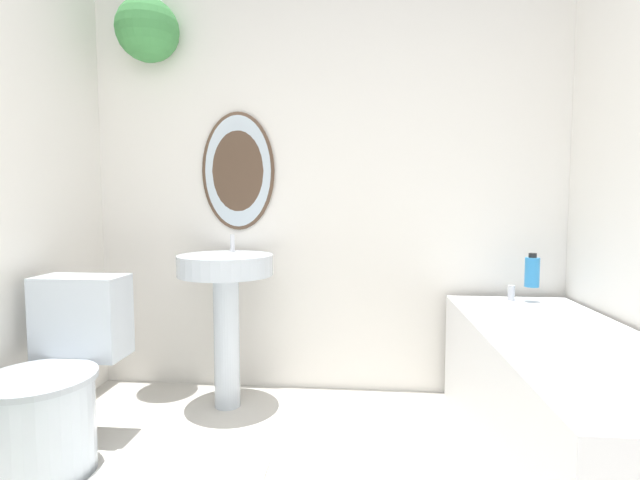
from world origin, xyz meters
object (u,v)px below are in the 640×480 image
toilet (54,389)px  shampoo_bottle (532,271)px  pedestal_sink (226,290)px  bathtub (566,407)px

toilet → shampoo_bottle: shampoo_bottle is taller
pedestal_sink → shampoo_bottle: 1.60m
toilet → bathtub: toilet is taller
pedestal_sink → shampoo_bottle: size_ratio=5.21×
bathtub → shampoo_bottle: shampoo_bottle is taller
bathtub → toilet: bearing=-178.7°
toilet → pedestal_sink: (0.56, 0.60, 0.31)m
toilet → pedestal_sink: size_ratio=0.82×
toilet → shampoo_bottle: size_ratio=4.30×
shampoo_bottle → toilet: bearing=-161.9°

